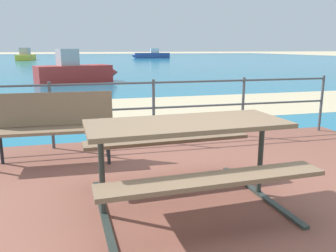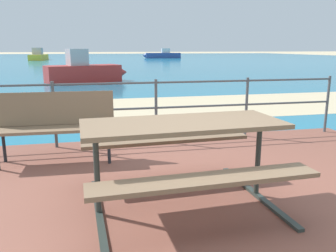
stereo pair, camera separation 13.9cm
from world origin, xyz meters
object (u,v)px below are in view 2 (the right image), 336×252
at_px(picnic_table, 183,142).
at_px(boat_mid, 163,55).
at_px(park_bench, 55,121).
at_px(boat_near, 39,56).
at_px(boat_far, 85,71).

xyz_separation_m(picnic_table, boat_mid, (9.04, 45.86, -0.21)).
height_order(park_bench, boat_mid, boat_mid).
relative_size(park_bench, boat_near, 0.26).
distance_m(picnic_table, boat_mid, 46.74).
xyz_separation_m(boat_mid, boat_far, (-10.13, -33.28, 0.01)).
xyz_separation_m(picnic_table, boat_far, (-1.09, 12.58, -0.19)).
bearing_deg(boat_far, boat_mid, 54.79).
bearing_deg(boat_far, park_bench, -109.08).
height_order(picnic_table, boat_far, boat_far).
relative_size(boat_near, boat_mid, 1.03).
xyz_separation_m(picnic_table, boat_near, (-7.12, 41.84, -0.19)).
xyz_separation_m(picnic_table, park_bench, (-1.24, 1.56, -0.08)).
bearing_deg(boat_near, boat_far, -165.92).
bearing_deg(boat_near, picnic_table, -167.91).
bearing_deg(boat_mid, park_bench, 80.20).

